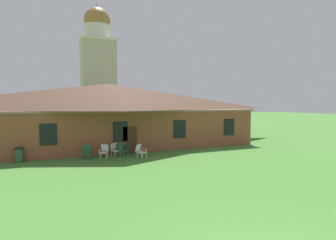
# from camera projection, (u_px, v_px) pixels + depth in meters

# --- Properties ---
(brick_building) EXTENTS (26.08, 10.40, 5.76)m
(brick_building) POSITION_uv_depth(u_px,v_px,m) (108.00, 114.00, 24.57)
(brick_building) COLOR brown
(brick_building) RESTS_ON ground
(dome_tower) EXTENTS (5.18, 5.18, 19.12)m
(dome_tower) POSITION_uv_depth(u_px,v_px,m) (98.00, 72.00, 39.54)
(dome_tower) COLOR #BCB29E
(dome_tower) RESTS_ON ground
(lawn_chair_by_porch) EXTENTS (0.77, 0.82, 0.96)m
(lawn_chair_by_porch) POSITION_uv_depth(u_px,v_px,m) (86.00, 152.00, 18.49)
(lawn_chair_by_porch) COLOR #28704C
(lawn_chair_by_porch) RESTS_ON ground
(lawn_chair_near_door) EXTENTS (0.80, 0.84, 0.96)m
(lawn_chair_near_door) POSITION_uv_depth(u_px,v_px,m) (104.00, 151.00, 18.85)
(lawn_chair_near_door) COLOR white
(lawn_chair_near_door) RESTS_ON ground
(lawn_chair_left_end) EXTENTS (0.77, 0.82, 0.96)m
(lawn_chair_left_end) POSITION_uv_depth(u_px,v_px,m) (115.00, 149.00, 19.53)
(lawn_chair_left_end) COLOR white
(lawn_chair_left_end) RESTS_ON ground
(lawn_chair_middle) EXTENTS (0.79, 0.83, 0.96)m
(lawn_chair_middle) POSITION_uv_depth(u_px,v_px,m) (123.00, 149.00, 19.50)
(lawn_chair_middle) COLOR #28704C
(lawn_chair_middle) RESTS_ON ground
(lawn_chair_right_end) EXTENTS (0.85, 0.87, 0.96)m
(lawn_chair_right_end) POSITION_uv_depth(u_px,v_px,m) (140.00, 151.00, 18.82)
(lawn_chair_right_end) COLOR silver
(lawn_chair_right_end) RESTS_ON ground
(trash_bin) EXTENTS (0.56, 0.56, 0.98)m
(trash_bin) POSITION_uv_depth(u_px,v_px,m) (19.00, 155.00, 17.19)
(trash_bin) COLOR #335638
(trash_bin) RESTS_ON ground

